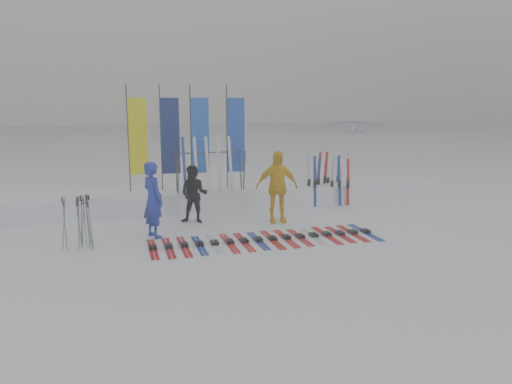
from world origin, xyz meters
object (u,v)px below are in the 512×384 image
object	(u,v)px
person_blue	(153,200)
person_yellow	(277,187)
person_black	(194,194)
ski_row	(266,239)
tent_canopy	(353,154)
ski_rack	(210,166)

from	to	relation	value
person_blue	person_yellow	distance (m)	3.46
person_black	ski_row	xyz separation A→B (m)	(1.37, -2.23, -0.76)
person_yellow	tent_canopy	size ratio (longest dim) A/B	0.66
person_black	ski_row	size ratio (longest dim) A/B	0.29
person_blue	person_black	distance (m)	1.68
person_yellow	ski_rack	size ratio (longest dim) A/B	0.97
ski_row	ski_rack	world-z (taller)	ski_rack
ski_row	tent_canopy	bearing A→B (deg)	48.02
person_black	tent_canopy	bearing A→B (deg)	50.77
person_blue	tent_canopy	xyz separation A→B (m)	(7.68, 4.64, 0.42)
person_black	tent_canopy	size ratio (longest dim) A/B	0.53
person_black	person_yellow	distance (m)	2.28
person_yellow	ski_row	world-z (taller)	person_yellow
person_black	tent_canopy	world-z (taller)	tent_canopy
person_blue	ski_row	world-z (taller)	person_blue
person_black	ski_row	distance (m)	2.73
person_black	ski_row	bearing A→B (deg)	-35.72
ski_rack	ski_row	bearing A→B (deg)	-79.98
person_black	tent_canopy	distance (m)	7.37
tent_canopy	person_black	bearing A→B (deg)	-151.97
ski_row	person_blue	bearing A→B (deg)	157.61
person_yellow	ski_rack	distance (m)	2.48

